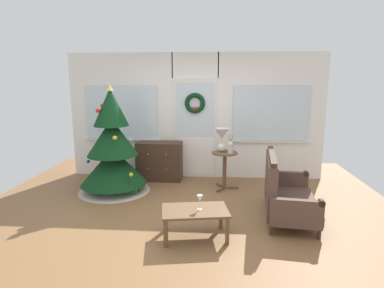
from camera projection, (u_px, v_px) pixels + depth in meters
name	position (u px, v px, depth m)	size (l,w,h in m)	color
ground_plane	(186.00, 216.00, 4.84)	(6.76, 6.76, 0.00)	brown
back_wall_with_door	(195.00, 116.00, 6.62)	(5.20, 0.19, 2.55)	white
christmas_tree	(113.00, 152.00, 5.82)	(1.30, 1.30, 1.94)	#4C331E
dresser_cabinet	(159.00, 161.00, 6.56)	(0.91, 0.46, 0.78)	#3D281C
settee_sofa	(284.00, 193.00, 4.76)	(0.86, 1.45, 0.96)	#3D281C
side_table	(225.00, 163.00, 5.98)	(0.50, 0.48, 0.70)	brown
table_lamp	(222.00, 137.00, 5.92)	(0.28, 0.28, 0.44)	silver
flower_vase	(231.00, 147.00, 5.85)	(0.11, 0.10, 0.35)	beige
coffee_table	(195.00, 213.00, 4.14)	(0.91, 0.65, 0.38)	brown
wine_glass	(200.00, 199.00, 4.10)	(0.08, 0.08, 0.20)	silver
gift_box	(132.00, 189.00, 5.75)	(0.19, 0.17, 0.19)	#266633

